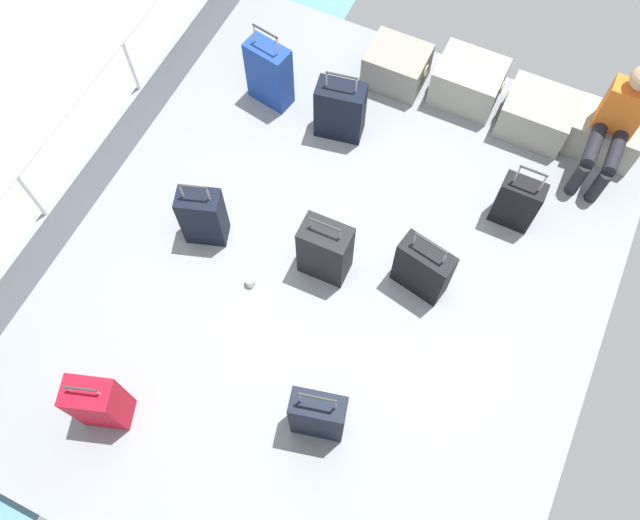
{
  "coord_description": "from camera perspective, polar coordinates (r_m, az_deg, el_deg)",
  "views": [
    {
      "loc": [
        0.88,
        -2.06,
        5.0
      ],
      "look_at": [
        -0.08,
        -0.04,
        0.25
      ],
      "focal_mm": 37.0,
      "sensor_mm": 36.0,
      "label": 1
    }
  ],
  "objects": [
    {
      "name": "suitcase_5",
      "position": [
        5.45,
        -10.09,
        3.72
      ],
      "size": [
        0.39,
        0.31,
        0.78
      ],
      "color": "black",
      "rests_on": "ground_plane"
    },
    {
      "name": "suitcase_1",
      "position": [
        5.05,
        -18.61,
        -11.63
      ],
      "size": [
        0.4,
        0.32,
        0.73
      ],
      "color": "#B70C1E",
      "rests_on": "ground_plane"
    },
    {
      "name": "ground_plane",
      "position": [
        5.5,
        0.91,
        -1.18
      ],
      "size": [
        4.4,
        5.2,
        0.06
      ],
      "primitive_type": "cube",
      "color": "gray"
    },
    {
      "name": "suitcase_2",
      "position": [
        5.21,
        0.45,
        0.83
      ],
      "size": [
        0.4,
        0.26,
        0.75
      ],
      "color": "black",
      "rests_on": "ground_plane"
    },
    {
      "name": "suitcase_7",
      "position": [
        4.76,
        -0.17,
        -13.29
      ],
      "size": [
        0.42,
        0.27,
        0.88
      ],
      "color": "black",
      "rests_on": "ground_plane"
    },
    {
      "name": "suitcase_6",
      "position": [
        5.7,
        16.68,
        4.76
      ],
      "size": [
        0.35,
        0.19,
        0.76
      ],
      "color": "black",
      "rests_on": "ground_plane"
    },
    {
      "name": "paper_cup",
      "position": [
        5.42,
        -6.03,
        -1.84
      ],
      "size": [
        0.08,
        0.08,
        0.1
      ],
      "primitive_type": "cylinder",
      "color": "white",
      "rests_on": "ground_plane"
    },
    {
      "name": "railing_port",
      "position": [
        5.6,
        -19.94,
        11.06
      ],
      "size": [
        0.04,
        4.2,
        1.02
      ],
      "color": "silver",
      "rests_on": "ground_plane"
    },
    {
      "name": "cargo_crate_3",
      "position": [
        6.45,
        23.4,
        9.92
      ],
      "size": [
        0.65,
        0.42,
        0.38
      ],
      "color": "#9E9989",
      "rests_on": "ground_plane"
    },
    {
      "name": "suitcase_8",
      "position": [
        5.23,
        8.88,
        -0.76
      ],
      "size": [
        0.47,
        0.28,
        0.75
      ],
      "color": "black",
      "rests_on": "ground_plane"
    },
    {
      "name": "passenger_seated",
      "position": [
        6.06,
        24.28,
        10.69
      ],
      "size": [
        0.34,
        0.66,
        1.08
      ],
      "color": "orange",
      "rests_on": "ground_plane"
    },
    {
      "name": "cargo_crate_0",
      "position": [
        6.47,
        6.64,
        16.31
      ],
      "size": [
        0.58,
        0.45,
        0.38
      ],
      "color": "gray",
      "rests_on": "ground_plane"
    },
    {
      "name": "suitcase_3",
      "position": [
        6.2,
        -4.41,
        15.75
      ],
      "size": [
        0.43,
        0.27,
        0.86
      ],
      "color": "navy",
      "rests_on": "ground_plane"
    },
    {
      "name": "cargo_crate_2",
      "position": [
        6.37,
        18.25,
        11.84
      ],
      "size": [
        0.64,
        0.5,
        0.39
      ],
      "color": "gray",
      "rests_on": "ground_plane"
    },
    {
      "name": "suitcase_4",
      "position": [
        5.97,
        1.75,
        12.81
      ],
      "size": [
        0.46,
        0.31,
        0.76
      ],
      "color": "black",
      "rests_on": "ground_plane"
    },
    {
      "name": "cargo_crate_1",
      "position": [
        6.43,
        12.67,
        14.79
      ],
      "size": [
        0.63,
        0.49,
        0.41
      ],
      "color": "gray",
      "rests_on": "ground_plane"
    },
    {
      "name": "gunwale_port",
      "position": [
        6.03,
        -18.29,
        7.99
      ],
      "size": [
        0.06,
        5.2,
        0.45
      ],
      "primitive_type": "cube",
      "color": "gray",
      "rests_on": "ground_plane"
    }
  ]
}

